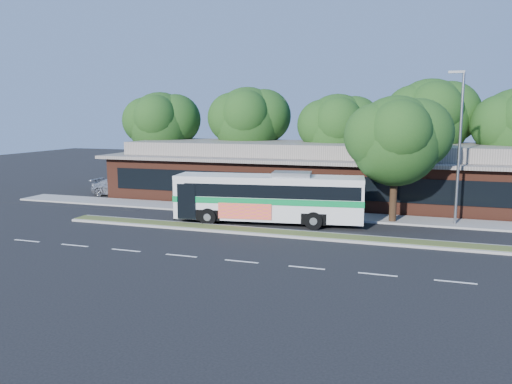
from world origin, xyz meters
TOP-DOWN VIEW (x-y plane):
  - ground at (0.00, 0.00)m, footprint 120.00×120.00m
  - median_strip at (0.00, 0.60)m, footprint 26.00×1.10m
  - sidewalk at (0.00, 6.40)m, footprint 44.00×2.60m
  - parking_lot at (-18.00, 10.00)m, footprint 14.00×12.00m
  - plaza_building at (0.00, 12.99)m, footprint 33.20×11.20m
  - lamp_post at (9.56, 6.00)m, footprint 0.93×0.18m
  - tree_bg_a at (-14.58, 15.14)m, footprint 6.47×5.80m
  - tree_bg_b at (-6.57, 16.14)m, footprint 6.69×6.00m
  - tree_bg_c at (1.40, 15.13)m, footprint 6.24×5.60m
  - tree_bg_d at (8.45, 16.15)m, footprint 6.91×6.20m
  - transit_bus at (-1.13, 3.11)m, footprint 11.59×3.94m
  - sedan at (-15.89, 9.44)m, footprint 4.88×2.18m
  - sidewalk_tree at (6.39, 5.77)m, footprint 6.03×5.41m

SIDE VIEW (x-z plane):
  - ground at x=0.00m, z-range 0.00..0.00m
  - parking_lot at x=-18.00m, z-range 0.00..0.01m
  - sidewalk at x=0.00m, z-range 0.00..0.12m
  - median_strip at x=0.00m, z-range 0.00..0.15m
  - sedan at x=-15.89m, z-range 0.00..1.39m
  - transit_bus at x=-1.13m, z-range 0.18..3.37m
  - plaza_building at x=0.00m, z-range -0.10..4.35m
  - lamp_post at x=9.56m, z-range 0.37..9.44m
  - sidewalk_tree at x=6.39m, z-range 1.28..9.00m
  - tree_bg_c at x=1.40m, z-range 1.46..9.72m
  - tree_bg_a at x=-14.58m, z-range 1.55..10.18m
  - tree_bg_b at x=-6.57m, z-range 1.64..10.64m
  - tree_bg_d at x=8.45m, z-range 1.73..11.10m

